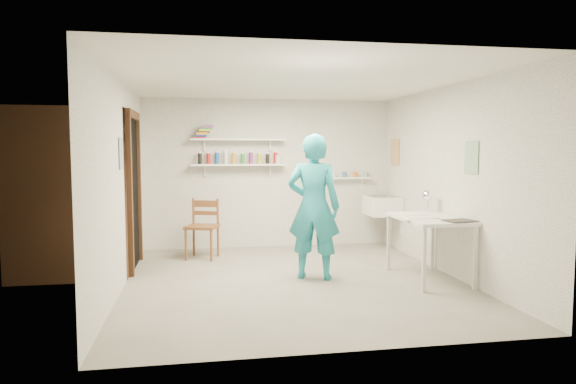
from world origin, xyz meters
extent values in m
cube|color=slate|center=(0.00, 0.00, -0.01)|extent=(4.00, 4.50, 0.02)
cube|color=silver|center=(0.00, 0.00, 2.41)|extent=(4.00, 4.50, 0.02)
cube|color=silver|center=(0.00, 2.26, 1.20)|extent=(4.00, 0.02, 2.40)
cube|color=silver|center=(0.00, -2.26, 1.20)|extent=(4.00, 0.02, 2.40)
cube|color=silver|center=(-2.01, 0.00, 1.20)|extent=(0.02, 4.50, 2.40)
cube|color=silver|center=(2.01, 0.00, 1.20)|extent=(0.02, 4.50, 2.40)
cube|color=black|center=(-1.99, 1.05, 1.00)|extent=(0.02, 0.90, 2.00)
cube|color=brown|center=(-2.70, 1.05, 1.05)|extent=(1.40, 1.50, 2.10)
cube|color=brown|center=(-1.97, 1.05, 2.05)|extent=(0.06, 1.05, 0.10)
cube|color=brown|center=(-1.97, 0.55, 1.00)|extent=(0.06, 0.10, 2.00)
cube|color=brown|center=(-1.97, 1.55, 1.00)|extent=(0.06, 0.10, 2.00)
cube|color=white|center=(-0.50, 2.13, 1.35)|extent=(1.50, 0.22, 0.03)
cube|color=white|center=(-0.50, 2.13, 1.75)|extent=(1.50, 0.22, 0.03)
cube|color=white|center=(1.35, 2.17, 1.12)|extent=(0.70, 0.14, 0.03)
cube|color=#334C7F|center=(-1.99, 0.05, 1.55)|extent=(0.01, 0.28, 0.36)
cube|color=#995933|center=(1.99, 1.80, 1.55)|extent=(0.01, 0.34, 0.42)
cube|color=#3F724C|center=(1.99, -0.55, 1.50)|extent=(0.01, 0.30, 0.38)
cube|color=white|center=(1.75, 1.70, 0.70)|extent=(0.48, 0.60, 0.30)
imported|color=teal|center=(0.26, 0.06, 0.89)|extent=(0.76, 0.64, 1.78)
cylinder|color=beige|center=(0.18, 0.27, 1.19)|extent=(0.31, 0.15, 0.32)
cube|color=brown|center=(-1.08, 1.48, 0.47)|extent=(0.54, 0.53, 0.93)
cube|color=silver|center=(1.64, -0.23, 0.39)|extent=(0.70, 1.16, 0.77)
sphere|color=white|center=(1.83, 0.23, 0.99)|extent=(0.14, 0.14, 0.14)
cylinder|color=black|center=(-1.13, 2.13, 1.45)|extent=(0.06, 0.06, 0.17)
cylinder|color=red|center=(-0.99, 2.13, 1.45)|extent=(0.06, 0.06, 0.17)
cylinder|color=blue|center=(-0.85, 2.13, 1.45)|extent=(0.06, 0.06, 0.17)
cylinder|color=white|center=(-0.71, 2.13, 1.45)|extent=(0.06, 0.06, 0.17)
cylinder|color=orange|center=(-0.57, 2.13, 1.45)|extent=(0.06, 0.06, 0.17)
cylinder|color=#268C3F|center=(-0.43, 2.13, 1.45)|extent=(0.06, 0.06, 0.17)
cylinder|color=#8C268C|center=(-0.29, 2.13, 1.45)|extent=(0.06, 0.06, 0.17)
cylinder|color=gold|center=(-0.15, 2.13, 1.45)|extent=(0.06, 0.06, 0.17)
cylinder|color=black|center=(-0.01, 2.13, 1.45)|extent=(0.06, 0.06, 0.17)
cylinder|color=red|center=(0.13, 2.13, 1.45)|extent=(0.06, 0.06, 0.17)
cube|color=red|center=(-1.10, 2.13, 1.78)|extent=(0.18, 0.14, 0.03)
cube|color=#1933A5|center=(-1.08, 2.13, 1.81)|extent=(0.18, 0.14, 0.03)
cube|color=orange|center=(-1.06, 2.13, 1.83)|extent=(0.18, 0.14, 0.03)
cube|color=black|center=(-1.04, 2.13, 1.86)|extent=(0.18, 0.14, 0.03)
cube|color=yellow|center=(-1.02, 2.13, 1.89)|extent=(0.18, 0.14, 0.03)
cube|color=#338C4C|center=(-1.00, 2.13, 1.92)|extent=(0.18, 0.14, 0.03)
cube|color=#8C3F8C|center=(-0.98, 2.13, 1.95)|extent=(0.18, 0.14, 0.03)
cylinder|color=silver|center=(1.14, 2.17, 1.18)|extent=(0.07, 0.07, 0.09)
cylinder|color=#335999|center=(1.28, 2.17, 1.18)|extent=(0.07, 0.07, 0.09)
cylinder|color=orange|center=(1.42, 2.17, 1.18)|extent=(0.07, 0.07, 0.09)
cylinder|color=#999999|center=(1.56, 2.17, 1.18)|extent=(0.07, 0.07, 0.09)
cube|color=silver|center=(1.64, -0.23, 0.77)|extent=(0.30, 0.22, 0.00)
cube|color=#4C4742|center=(1.64, -0.23, 0.78)|extent=(0.30, 0.22, 0.00)
cube|color=beige|center=(1.64, -0.23, 0.78)|extent=(0.30, 0.22, 0.00)
cube|color=#383330|center=(1.64, -0.23, 0.79)|extent=(0.30, 0.22, 0.00)
camera|label=1|loc=(-1.13, -6.03, 1.59)|focal=32.00mm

